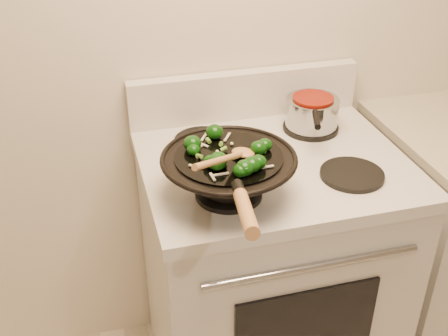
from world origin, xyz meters
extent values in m
cube|color=silver|center=(-0.09, 1.17, 0.44)|extent=(0.76, 0.64, 0.88)
cube|color=silver|center=(-0.09, 1.17, 0.90)|extent=(0.78, 0.66, 0.04)
cube|color=silver|center=(-0.09, 1.47, 1.00)|extent=(0.78, 0.05, 0.16)
cylinder|color=#999BA1|center=(-0.09, 0.84, 0.78)|extent=(0.60, 0.02, 0.02)
cube|color=black|center=(-0.09, 0.84, 0.55)|extent=(0.42, 0.01, 0.28)
cylinder|color=black|center=(-0.27, 1.02, 0.93)|extent=(0.18, 0.18, 0.01)
cylinder|color=black|center=(0.09, 1.02, 0.93)|extent=(0.18, 0.18, 0.01)
cylinder|color=black|center=(-0.27, 1.32, 0.93)|extent=(0.18, 0.18, 0.01)
cylinder|color=black|center=(0.09, 1.32, 0.93)|extent=(0.18, 0.18, 0.01)
torus|color=black|center=(-0.27, 1.02, 1.04)|extent=(0.36, 0.36, 0.01)
cylinder|color=black|center=(-0.27, 1.02, 1.04)|extent=(0.28, 0.28, 0.01)
cylinder|color=black|center=(-0.30, 0.82, 1.07)|extent=(0.04, 0.06, 0.04)
cylinder|color=#A97443|center=(-0.32, 0.71, 1.09)|extent=(0.06, 0.19, 0.06)
ellipsoid|color=#093208|center=(-0.24, 0.94, 1.06)|extent=(0.05, 0.05, 0.04)
cylinder|color=#4C802E|center=(-0.22, 0.94, 1.05)|extent=(0.02, 0.02, 0.01)
ellipsoid|color=#093208|center=(-0.17, 1.03, 1.06)|extent=(0.04, 0.04, 0.03)
ellipsoid|color=#093208|center=(-0.32, 0.97, 1.06)|extent=(0.05, 0.05, 0.04)
ellipsoid|color=#093208|center=(-0.31, 0.98, 1.06)|extent=(0.05, 0.05, 0.04)
cylinder|color=#4C802E|center=(-0.30, 0.98, 1.05)|extent=(0.02, 0.02, 0.02)
ellipsoid|color=#093208|center=(-0.27, 0.92, 1.06)|extent=(0.04, 0.04, 0.03)
ellipsoid|color=#093208|center=(-0.26, 0.92, 1.06)|extent=(0.05, 0.05, 0.04)
ellipsoid|color=#093208|center=(-0.19, 1.01, 1.06)|extent=(0.04, 0.04, 0.04)
cylinder|color=#4C802E|center=(-0.18, 1.01, 1.05)|extent=(0.02, 0.02, 0.01)
ellipsoid|color=#093208|center=(-0.22, 0.95, 1.06)|extent=(0.04, 0.04, 0.04)
ellipsoid|color=#093208|center=(-0.33, 0.98, 1.06)|extent=(0.04, 0.04, 0.03)
ellipsoid|color=#093208|center=(-0.35, 1.08, 1.06)|extent=(0.05, 0.05, 0.04)
cylinder|color=#4C802E|center=(-0.34, 1.08, 1.05)|extent=(0.02, 0.01, 0.01)
ellipsoid|color=#093208|center=(-0.36, 1.05, 1.06)|extent=(0.03, 0.03, 0.03)
ellipsoid|color=#093208|center=(-0.28, 1.12, 1.06)|extent=(0.05, 0.05, 0.04)
cube|color=beige|center=(-0.26, 0.96, 1.04)|extent=(0.01, 0.04, 0.00)
cube|color=beige|center=(-0.32, 1.09, 1.04)|extent=(0.03, 0.03, 0.00)
cube|color=beige|center=(-0.31, 0.94, 1.04)|extent=(0.04, 0.01, 0.00)
cube|color=beige|center=(-0.33, 1.10, 1.04)|extent=(0.02, 0.04, 0.00)
cube|color=beige|center=(-0.31, 1.13, 1.04)|extent=(0.03, 0.04, 0.00)
cube|color=beige|center=(-0.36, 0.99, 1.04)|extent=(0.04, 0.03, 0.00)
cube|color=beige|center=(-0.25, 1.11, 1.04)|extent=(0.03, 0.04, 0.00)
cube|color=beige|center=(-0.34, 0.93, 1.04)|extent=(0.01, 0.04, 0.00)
cube|color=beige|center=(-0.20, 0.94, 1.04)|extent=(0.05, 0.01, 0.00)
cube|color=beige|center=(-0.26, 0.94, 1.04)|extent=(0.03, 0.02, 0.00)
cylinder|color=#5C9730|center=(-0.31, 1.10, 1.05)|extent=(0.02, 0.02, 0.02)
cylinder|color=#5C9730|center=(-0.28, 1.07, 1.05)|extent=(0.02, 0.03, 0.02)
cylinder|color=#5C9730|center=(-0.32, 0.99, 1.05)|extent=(0.03, 0.02, 0.02)
cylinder|color=#5C9730|center=(-0.28, 1.05, 1.05)|extent=(0.02, 0.02, 0.02)
cylinder|color=#5C9730|center=(-0.25, 1.00, 1.05)|extent=(0.02, 0.02, 0.01)
cylinder|color=#5C9730|center=(-0.27, 0.95, 1.05)|extent=(0.03, 0.02, 0.02)
cylinder|color=#5C9730|center=(-0.35, 1.03, 1.05)|extent=(0.02, 0.02, 0.02)
cylinder|color=#5C9730|center=(-0.26, 0.93, 1.05)|extent=(0.02, 0.02, 0.01)
sphere|color=#F6E6AD|center=(-0.25, 1.07, 1.05)|extent=(0.01, 0.01, 0.01)
sphere|color=#F6E6AD|center=(-0.29, 1.02, 1.05)|extent=(0.01, 0.01, 0.01)
sphere|color=#F6E6AD|center=(-0.30, 1.04, 1.05)|extent=(0.01, 0.01, 0.01)
sphere|color=#F6E6AD|center=(-0.23, 0.99, 1.05)|extent=(0.01, 0.01, 0.01)
sphere|color=#F6E6AD|center=(-0.35, 1.03, 1.05)|extent=(0.01, 0.01, 0.01)
ellipsoid|color=#A97443|center=(-0.24, 1.01, 1.05)|extent=(0.08, 0.08, 0.02)
cylinder|color=#A97443|center=(-0.32, 0.91, 1.10)|extent=(0.18, 0.19, 0.11)
cylinder|color=#999BA1|center=(0.09, 1.32, 0.98)|extent=(0.17, 0.17, 0.09)
cylinder|color=#6F1005|center=(0.09, 1.32, 1.03)|extent=(0.13, 0.13, 0.01)
cylinder|color=black|center=(0.05, 1.19, 1.02)|extent=(0.05, 0.10, 0.02)
camera|label=1|loc=(-0.61, -0.18, 1.76)|focal=45.00mm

